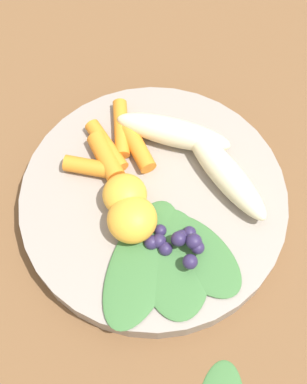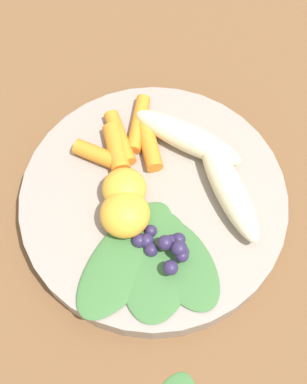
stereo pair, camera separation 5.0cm
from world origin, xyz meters
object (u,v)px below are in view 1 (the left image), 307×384
(banana_peeled_left, at_px, (173,132))
(bowl, at_px, (154,202))
(orange_segment_near, at_px, (132,219))
(banana_peeled_right, at_px, (226,174))

(banana_peeled_left, bearing_deg, bowl, 89.25)
(bowl, distance_m, orange_segment_near, 0.05)
(bowl, bearing_deg, banana_peeled_right, -99.90)
(banana_peeled_right, height_order, orange_segment_near, orange_segment_near)
(banana_peeled_left, bearing_deg, banana_peeled_right, 153.07)
(banana_peeled_left, distance_m, banana_peeled_right, 0.07)
(banana_peeled_left, height_order, orange_segment_near, orange_segment_near)
(banana_peeled_right, xyz_separation_m, orange_segment_near, (-0.01, 0.10, 0.00))
(banana_peeled_right, bearing_deg, orange_segment_near, 84.13)
(bowl, height_order, banana_peeled_left, banana_peeled_left)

